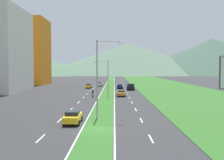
% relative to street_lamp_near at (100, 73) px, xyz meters
% --- Properties ---
extents(ground_plane, '(600.00, 600.00, 0.00)m').
position_rel_street_lamp_near_xyz_m(ground_plane, '(0.13, -5.78, -5.83)').
color(ground_plane, '#2D2D30').
extents(grass_median, '(3.20, 240.00, 0.06)m').
position_rel_street_lamp_near_xyz_m(grass_median, '(0.13, 54.22, -5.80)').
color(grass_median, '#2D6023').
rests_on(grass_median, ground_plane).
extents(grass_verge_right, '(24.00, 240.00, 0.06)m').
position_rel_street_lamp_near_xyz_m(grass_verge_right, '(20.73, 54.22, -5.80)').
color(grass_verge_right, '#2D6023').
rests_on(grass_verge_right, ground_plane).
extents(lane_dash_left_2, '(0.16, 2.80, 0.01)m').
position_rel_street_lamp_near_xyz_m(lane_dash_left_2, '(-4.97, -9.34, -5.82)').
color(lane_dash_left_2, silver).
rests_on(lane_dash_left_2, ground_plane).
extents(lane_dash_left_3, '(0.16, 2.80, 0.01)m').
position_rel_street_lamp_near_xyz_m(lane_dash_left_3, '(-4.97, -1.12, -5.82)').
color(lane_dash_left_3, silver).
rests_on(lane_dash_left_3, ground_plane).
extents(lane_dash_left_4, '(0.16, 2.80, 0.01)m').
position_rel_street_lamp_near_xyz_m(lane_dash_left_4, '(-4.97, 7.10, -5.82)').
color(lane_dash_left_4, silver).
rests_on(lane_dash_left_4, ground_plane).
extents(lane_dash_left_5, '(0.16, 2.80, 0.01)m').
position_rel_street_lamp_near_xyz_m(lane_dash_left_5, '(-4.97, 15.32, -5.82)').
color(lane_dash_left_5, silver).
rests_on(lane_dash_left_5, ground_plane).
extents(lane_dash_left_6, '(0.16, 2.80, 0.01)m').
position_rel_street_lamp_near_xyz_m(lane_dash_left_6, '(-4.97, 23.54, -5.82)').
color(lane_dash_left_6, silver).
rests_on(lane_dash_left_6, ground_plane).
extents(lane_dash_left_7, '(0.16, 2.80, 0.01)m').
position_rel_street_lamp_near_xyz_m(lane_dash_left_7, '(-4.97, 31.76, -5.82)').
color(lane_dash_left_7, silver).
rests_on(lane_dash_left_7, ground_plane).
extents(lane_dash_left_8, '(0.16, 2.80, 0.01)m').
position_rel_street_lamp_near_xyz_m(lane_dash_left_8, '(-4.97, 39.98, -5.82)').
color(lane_dash_left_8, silver).
rests_on(lane_dash_left_8, ground_plane).
extents(lane_dash_left_9, '(0.16, 2.80, 0.01)m').
position_rel_street_lamp_near_xyz_m(lane_dash_left_9, '(-4.97, 48.21, -5.82)').
color(lane_dash_left_9, silver).
rests_on(lane_dash_left_9, ground_plane).
extents(lane_dash_left_10, '(0.16, 2.80, 0.01)m').
position_rel_street_lamp_near_xyz_m(lane_dash_left_10, '(-4.97, 56.43, -5.82)').
color(lane_dash_left_10, silver).
rests_on(lane_dash_left_10, ground_plane).
extents(lane_dash_left_11, '(0.16, 2.80, 0.01)m').
position_rel_street_lamp_near_xyz_m(lane_dash_left_11, '(-4.97, 64.65, -5.82)').
color(lane_dash_left_11, silver).
rests_on(lane_dash_left_11, ground_plane).
extents(lane_dash_left_12, '(0.16, 2.80, 0.01)m').
position_rel_street_lamp_near_xyz_m(lane_dash_left_12, '(-4.97, 72.87, -5.82)').
color(lane_dash_left_12, silver).
rests_on(lane_dash_left_12, ground_plane).
extents(lane_dash_left_13, '(0.16, 2.80, 0.01)m').
position_rel_street_lamp_near_xyz_m(lane_dash_left_13, '(-4.97, 81.09, -5.82)').
color(lane_dash_left_13, silver).
rests_on(lane_dash_left_13, ground_plane).
extents(lane_dash_left_14, '(0.16, 2.80, 0.01)m').
position_rel_street_lamp_near_xyz_m(lane_dash_left_14, '(-4.97, 89.31, -5.82)').
color(lane_dash_left_14, silver).
rests_on(lane_dash_left_14, ground_plane).
extents(lane_dash_right_2, '(0.16, 2.80, 0.01)m').
position_rel_street_lamp_near_xyz_m(lane_dash_right_2, '(5.23, -9.34, -5.82)').
color(lane_dash_right_2, silver).
rests_on(lane_dash_right_2, ground_plane).
extents(lane_dash_right_3, '(0.16, 2.80, 0.01)m').
position_rel_street_lamp_near_xyz_m(lane_dash_right_3, '(5.23, -1.12, -5.82)').
color(lane_dash_right_3, silver).
rests_on(lane_dash_right_3, ground_plane).
extents(lane_dash_right_4, '(0.16, 2.80, 0.01)m').
position_rel_street_lamp_near_xyz_m(lane_dash_right_4, '(5.23, 7.10, -5.82)').
color(lane_dash_right_4, silver).
rests_on(lane_dash_right_4, ground_plane).
extents(lane_dash_right_5, '(0.16, 2.80, 0.01)m').
position_rel_street_lamp_near_xyz_m(lane_dash_right_5, '(5.23, 15.32, -5.82)').
color(lane_dash_right_5, silver).
rests_on(lane_dash_right_5, ground_plane).
extents(lane_dash_right_6, '(0.16, 2.80, 0.01)m').
position_rel_street_lamp_near_xyz_m(lane_dash_right_6, '(5.23, 23.54, -5.82)').
color(lane_dash_right_6, silver).
rests_on(lane_dash_right_6, ground_plane).
extents(lane_dash_right_7, '(0.16, 2.80, 0.01)m').
position_rel_street_lamp_near_xyz_m(lane_dash_right_7, '(5.23, 31.76, -5.82)').
color(lane_dash_right_7, silver).
rests_on(lane_dash_right_7, ground_plane).
extents(lane_dash_right_8, '(0.16, 2.80, 0.01)m').
position_rel_street_lamp_near_xyz_m(lane_dash_right_8, '(5.23, 39.98, -5.82)').
color(lane_dash_right_8, silver).
rests_on(lane_dash_right_8, ground_plane).
extents(lane_dash_right_9, '(0.16, 2.80, 0.01)m').
position_rel_street_lamp_near_xyz_m(lane_dash_right_9, '(5.23, 48.21, -5.82)').
color(lane_dash_right_9, silver).
rests_on(lane_dash_right_9, ground_plane).
extents(lane_dash_right_10, '(0.16, 2.80, 0.01)m').
position_rel_street_lamp_near_xyz_m(lane_dash_right_10, '(5.23, 56.43, -5.82)').
color(lane_dash_right_10, silver).
rests_on(lane_dash_right_10, ground_plane).
extents(lane_dash_right_11, '(0.16, 2.80, 0.01)m').
position_rel_street_lamp_near_xyz_m(lane_dash_right_11, '(5.23, 64.65, -5.82)').
color(lane_dash_right_11, silver).
rests_on(lane_dash_right_11, ground_plane).
extents(lane_dash_right_12, '(0.16, 2.80, 0.01)m').
position_rel_street_lamp_near_xyz_m(lane_dash_right_12, '(5.23, 72.87, -5.82)').
color(lane_dash_right_12, silver).
rests_on(lane_dash_right_12, ground_plane).
extents(lane_dash_right_13, '(0.16, 2.80, 0.01)m').
position_rel_street_lamp_near_xyz_m(lane_dash_right_13, '(5.23, 81.09, -5.82)').
color(lane_dash_right_13, silver).
rests_on(lane_dash_right_13, ground_plane).
extents(lane_dash_right_14, '(0.16, 2.80, 0.01)m').
position_rel_street_lamp_near_xyz_m(lane_dash_right_14, '(5.23, 89.31, -5.82)').
color(lane_dash_right_14, silver).
rests_on(lane_dash_right_14, ground_plane).
extents(edge_line_median_left, '(0.16, 240.00, 0.01)m').
position_rel_street_lamp_near_xyz_m(edge_line_median_left, '(-1.62, 54.22, -5.82)').
color(edge_line_median_left, silver).
rests_on(edge_line_median_left, ground_plane).
extents(edge_line_median_right, '(0.16, 240.00, 0.01)m').
position_rel_street_lamp_near_xyz_m(edge_line_median_right, '(1.88, 54.22, -5.82)').
color(edge_line_median_right, silver).
rests_on(edge_line_median_right, ground_plane).
extents(midrise_colored, '(15.63, 15.63, 26.70)m').
position_rel_street_lamp_near_xyz_m(midrise_colored, '(-33.76, 71.18, 7.52)').
color(midrise_colored, orange).
rests_on(midrise_colored, ground_plane).
extents(hill_far_left, '(205.93, 205.93, 24.70)m').
position_rel_street_lamp_near_xyz_m(hill_far_left, '(-110.56, 246.05, 6.52)').
color(hill_far_left, '#47664C').
rests_on(hill_far_left, ground_plane).
extents(hill_far_center, '(216.99, 216.99, 37.58)m').
position_rel_street_lamp_near_xyz_m(hill_far_center, '(19.75, 281.10, 12.96)').
color(hill_far_center, '#516B56').
rests_on(hill_far_center, ground_plane).
extents(hill_far_right, '(204.23, 204.23, 42.24)m').
position_rel_street_lamp_near_xyz_m(hill_far_right, '(118.96, 271.03, 15.29)').
color(hill_far_right, '#3D5647').
rests_on(hill_far_right, ground_plane).
extents(street_lamp_near, '(3.38, 0.30, 10.13)m').
position_rel_street_lamp_near_xyz_m(street_lamp_near, '(0.00, 0.00, 0.00)').
color(street_lamp_near, '#99999E').
rests_on(street_lamp_near, ground_plane).
extents(street_lamp_mid, '(3.41, 0.48, 8.29)m').
position_rel_street_lamp_near_xyz_m(street_lamp_mid, '(0.03, 24.45, -0.95)').
color(street_lamp_mid, '#99999E').
rests_on(street_lamp_mid, ground_plane).
extents(car_0, '(1.96, 4.07, 1.51)m').
position_rel_street_lamp_near_xyz_m(car_0, '(-3.50, 60.19, -5.05)').
color(car_0, silver).
rests_on(car_0, ground_plane).
extents(car_1, '(1.87, 4.48, 1.47)m').
position_rel_street_lamp_near_xyz_m(car_1, '(-6.55, 50.52, -5.07)').
color(car_1, yellow).
rests_on(car_1, ground_plane).
extents(car_2, '(2.03, 4.55, 1.39)m').
position_rel_street_lamp_near_xyz_m(car_2, '(3.48, 26.54, -5.10)').
color(car_2, '#C6842D').
rests_on(car_2, ground_plane).
extents(car_3, '(1.97, 4.60, 1.39)m').
position_rel_street_lamp_near_xyz_m(car_3, '(3.69, 48.82, -5.10)').
color(car_3, navy).
rests_on(car_3, ground_plane).
extents(car_4, '(1.92, 4.14, 1.49)m').
position_rel_street_lamp_near_xyz_m(car_4, '(-3.03, -2.91, -5.06)').
color(car_4, yellow).
rests_on(car_4, ground_plane).
extents(pickup_truck_0, '(2.18, 5.40, 2.00)m').
position_rel_street_lamp_near_xyz_m(pickup_truck_0, '(6.78, 43.44, -4.84)').
color(pickup_truck_0, black).
rests_on(pickup_truck_0, ground_plane).
extents(motorcycle_rider, '(0.36, 2.00, 1.80)m').
position_rel_street_lamp_near_xyz_m(motorcycle_rider, '(-3.00, 24.40, -5.08)').
color(motorcycle_rider, black).
rests_on(motorcycle_rider, ground_plane).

